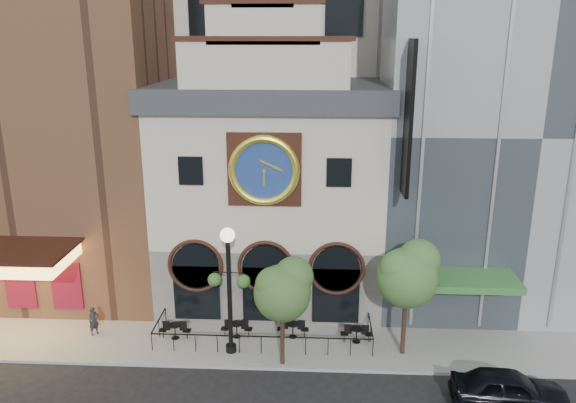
# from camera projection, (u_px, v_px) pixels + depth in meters

# --- Properties ---
(ground) EXTENTS (120.00, 120.00, 0.00)m
(ground) POSITION_uv_depth(u_px,v_px,m) (259.00, 370.00, 25.77)
(ground) COLOR black
(ground) RESTS_ON ground
(sidewalk) EXTENTS (44.00, 5.00, 0.15)m
(sidewalk) POSITION_uv_depth(u_px,v_px,m) (264.00, 340.00, 28.14)
(sidewalk) COLOR gray
(sidewalk) RESTS_ON ground
(clock_building) EXTENTS (12.60, 8.78, 18.65)m
(clock_building) POSITION_uv_depth(u_px,v_px,m) (271.00, 186.00, 31.34)
(clock_building) COLOR #605E5B
(clock_building) RESTS_ON ground
(theater_building) EXTENTS (14.00, 15.60, 25.00)m
(theater_building) POSITION_uv_depth(u_px,v_px,m) (48.00, 74.00, 32.31)
(theater_building) COLOR brown
(theater_building) RESTS_ON ground
(retail_building) EXTENTS (14.00, 14.40, 20.00)m
(retail_building) POSITION_uv_depth(u_px,v_px,m) (502.00, 120.00, 31.80)
(retail_building) COLOR gray
(retail_building) RESTS_ON ground
(cafe_railing) EXTENTS (10.60, 2.60, 0.90)m
(cafe_railing) POSITION_uv_depth(u_px,v_px,m) (264.00, 331.00, 27.99)
(cafe_railing) COLOR black
(cafe_railing) RESTS_ON sidewalk
(bistro_0) EXTENTS (1.58, 0.68, 0.90)m
(bistro_0) POSITION_uv_depth(u_px,v_px,m) (175.00, 330.00, 28.06)
(bistro_0) COLOR black
(bistro_0) RESTS_ON sidewalk
(bistro_1) EXTENTS (1.58, 0.68, 0.90)m
(bistro_1) POSITION_uv_depth(u_px,v_px,m) (237.00, 329.00, 28.20)
(bistro_1) COLOR black
(bistro_1) RESTS_ON sidewalk
(bistro_2) EXTENTS (1.58, 0.68, 0.90)m
(bistro_2) POSITION_uv_depth(u_px,v_px,m) (293.00, 329.00, 28.17)
(bistro_2) COLOR black
(bistro_2) RESTS_ON sidewalk
(bistro_3) EXTENTS (1.58, 0.68, 0.90)m
(bistro_3) POSITION_uv_depth(u_px,v_px,m) (357.00, 334.00, 27.72)
(bistro_3) COLOR black
(bistro_3) RESTS_ON sidewalk
(car_right) EXTENTS (4.82, 2.17, 1.61)m
(car_right) POSITION_uv_depth(u_px,v_px,m) (509.00, 389.00, 23.07)
(car_right) COLOR black
(car_right) RESTS_ON ground
(pedestrian) EXTENTS (0.63, 0.65, 1.51)m
(pedestrian) POSITION_uv_depth(u_px,v_px,m) (94.00, 321.00, 28.36)
(pedestrian) COLOR black
(pedestrian) RESTS_ON sidewalk
(lamppost) EXTENTS (2.01, 0.76, 6.30)m
(lamppost) POSITION_uv_depth(u_px,v_px,m) (229.00, 277.00, 25.92)
(lamppost) COLOR black
(lamppost) RESTS_ON sidewalk
(tree_left) EXTENTS (2.69, 2.59, 5.17)m
(tree_left) POSITION_uv_depth(u_px,v_px,m) (283.00, 288.00, 25.00)
(tree_left) COLOR #382619
(tree_left) RESTS_ON sidewalk
(tree_right) EXTENTS (2.94, 2.83, 5.67)m
(tree_right) POSITION_uv_depth(u_px,v_px,m) (408.00, 273.00, 25.75)
(tree_right) COLOR #382619
(tree_right) RESTS_ON sidewalk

